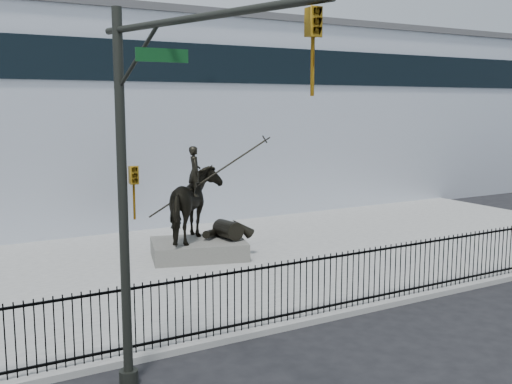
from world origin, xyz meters
TOP-DOWN VIEW (x-y plane):
  - ground at (0.00, 0.00)m, footprint 120.00×120.00m
  - plaza at (0.00, 7.00)m, footprint 30.00×12.00m
  - building at (0.00, 20.00)m, footprint 44.00×14.00m
  - picket_fence at (0.00, 1.25)m, footprint 22.10×0.10m
  - statue_plinth at (-2.09, 7.79)m, footprint 3.57×2.91m
  - equestrian_statue at (-2.03, 7.78)m, footprint 3.84×2.94m
  - traffic_signal_left at (-6.75, -0.62)m, footprint 1.52×4.84m

SIDE VIEW (x-z plane):
  - ground at x=0.00m, z-range 0.00..0.00m
  - plaza at x=0.00m, z-range 0.00..0.15m
  - statue_plinth at x=-2.09m, z-range 0.15..0.73m
  - picket_fence at x=0.00m, z-range 0.15..1.65m
  - equestrian_statue at x=-2.03m, z-range 0.27..3.64m
  - traffic_signal_left at x=-6.75m, z-range 0.53..7.53m
  - building at x=0.00m, z-range 0.00..9.00m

